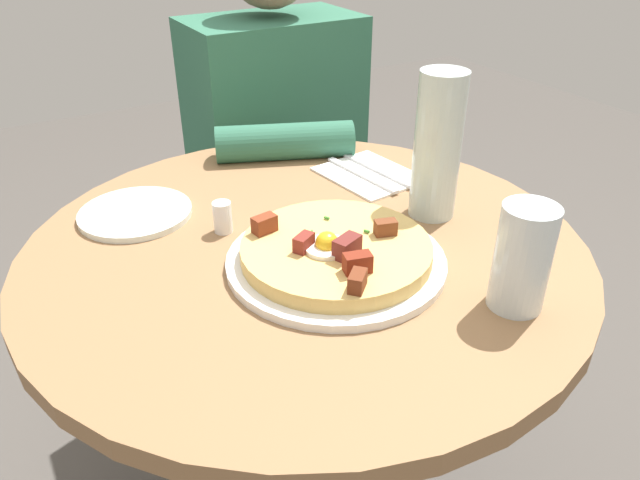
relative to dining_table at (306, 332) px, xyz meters
The scene contains 11 objects.
dining_table is the anchor object (origin of this frame).
person_seated 0.60m from the dining_table, 67.42° to the left, with size 0.43×0.48×1.14m.
pizza_plate 0.19m from the dining_table, 86.12° to the right, with size 0.30×0.30×0.01m, color white.
breakfast_pizza 0.21m from the dining_table, 87.34° to the right, with size 0.26×0.26×0.05m.
bread_plate 0.33m from the dining_table, 133.43° to the left, with size 0.18×0.18×0.01m, color silver.
napkin 0.31m from the dining_table, 33.89° to the left, with size 0.17×0.14×0.00m, color white.
fork 0.33m from the dining_table, 32.17° to the left, with size 0.18×0.01×0.01m, color silver.
knife 0.30m from the dining_table, 35.84° to the left, with size 0.18×0.01×0.01m, color silver.
water_glass 0.39m from the dining_table, 61.18° to the right, with size 0.07×0.07×0.14m, color silver.
water_bottle 0.36m from the dining_table, ahead, with size 0.07×0.07×0.23m, color silver.
salt_shaker 0.23m from the dining_table, 136.61° to the left, with size 0.03×0.03×0.05m, color white.
Camera 1 is at (-0.37, -0.67, 1.18)m, focal length 33.97 mm.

